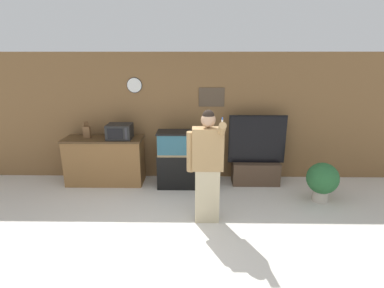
{
  "coord_description": "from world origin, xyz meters",
  "views": [
    {
      "loc": [
        0.34,
        -3.27,
        2.51
      ],
      "look_at": [
        0.26,
        1.71,
        1.05
      ],
      "focal_mm": 28.0,
      "sensor_mm": 36.0,
      "label": 1
    }
  ],
  "objects": [
    {
      "name": "ground_plane",
      "position": [
        0.0,
        0.0,
        0.0
      ],
      "size": [
        18.0,
        18.0,
        0.0
      ],
      "primitive_type": "plane",
      "color": "beige"
    },
    {
      "name": "wall_back_paneled",
      "position": [
        -0.0,
        2.82,
        1.3
      ],
      "size": [
        10.0,
        0.08,
        2.6
      ],
      "color": "brown",
      "rests_on": "ground_plane"
    },
    {
      "name": "counter_island",
      "position": [
        -1.52,
        2.43,
        0.48
      ],
      "size": [
        1.56,
        0.58,
        0.95
      ],
      "color": "brown",
      "rests_on": "ground_plane"
    },
    {
      "name": "microwave",
      "position": [
        -1.17,
        2.41,
        1.1
      ],
      "size": [
        0.48,
        0.4,
        0.29
      ],
      "color": "black",
      "rests_on": "counter_island"
    },
    {
      "name": "knife_block",
      "position": [
        -1.85,
        2.47,
        1.08
      ],
      "size": [
        0.13,
        0.09,
        0.33
      ],
      "color": "brown",
      "rests_on": "counter_island"
    },
    {
      "name": "aquarium_on_stand",
      "position": [
        0.11,
        2.3,
        0.57
      ],
      "size": [
        1.06,
        0.46,
        1.12
      ],
      "color": "black",
      "rests_on": "ground_plane"
    },
    {
      "name": "tv_on_stand",
      "position": [
        1.54,
        2.45,
        0.41
      ],
      "size": [
        1.14,
        0.4,
        1.42
      ],
      "color": "#4C3828",
      "rests_on": "ground_plane"
    },
    {
      "name": "person_standing",
      "position": [
        0.5,
        0.98,
        0.92
      ],
      "size": [
        0.56,
        0.42,
        1.77
      ],
      "color": "#BCAD89",
      "rests_on": "ground_plane"
    },
    {
      "name": "potted_plant",
      "position": [
        2.57,
        1.67,
        0.41
      ],
      "size": [
        0.56,
        0.56,
        0.72
      ],
      "color": "#B2A899",
      "rests_on": "ground_plane"
    }
  ]
}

